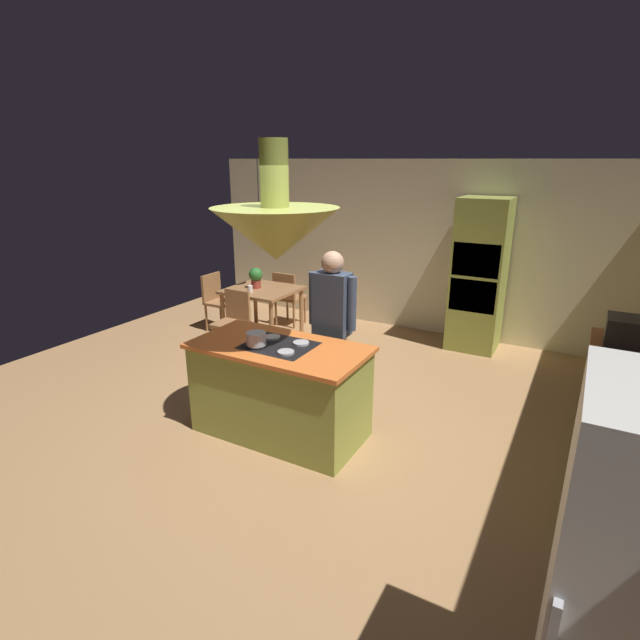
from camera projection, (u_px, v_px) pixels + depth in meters
name	position (u px, v px, depth m)	size (l,w,h in m)	color
ground	(292.00, 423.00, 4.98)	(8.16, 8.16, 0.00)	#AD7F51
wall_back	(412.00, 247.00, 7.44)	(6.80, 0.10, 2.55)	beige
kitchen_island	(280.00, 390.00, 4.67)	(1.64, 0.85, 0.93)	#939E42
counter_run_right	(624.00, 426.00, 4.01)	(0.73, 2.40, 0.91)	#939E42
oven_tower	(479.00, 276.00, 6.67)	(0.66, 0.62, 2.08)	#939E42
dining_table	(262.00, 296.00, 7.14)	(0.97, 0.90, 0.76)	#9B6A40
person_at_island	(332.00, 321.00, 5.00)	(0.53, 0.23, 1.69)	tan
range_hood	(276.00, 231.00, 4.20)	(1.10, 1.10, 1.00)	#939E42
pendant_light_over_table	(259.00, 211.00, 6.76)	(0.32, 0.32, 0.82)	beige
chair_facing_island	(234.00, 318.00, 6.62)	(0.40, 0.40, 0.87)	#9B6A40
chair_by_back_wall	(288.00, 295.00, 7.74)	(0.40, 0.40, 0.87)	#9B6A40
chair_at_corner	(217.00, 298.00, 7.58)	(0.40, 0.40, 0.87)	#9B6A40
potted_plant_on_table	(256.00, 277.00, 7.09)	(0.20, 0.20, 0.30)	#99382D
cup_on_table	(250.00, 289.00, 6.92)	(0.07, 0.07, 0.09)	white
canister_sugar	(639.00, 388.00, 3.51)	(0.13, 0.13, 0.15)	silver
microwave_on_counter	(634.00, 334.00, 4.42)	(0.46, 0.36, 0.28)	#232326
cooking_pot_on_cooktop	(256.00, 339.00, 4.47)	(0.18, 0.18, 0.12)	#B2B2B7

